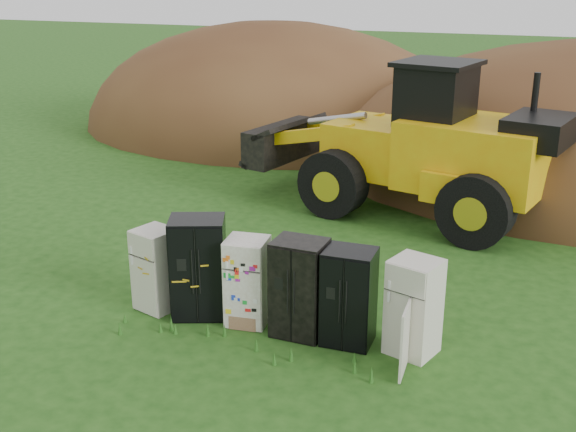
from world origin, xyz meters
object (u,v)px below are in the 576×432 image
at_px(fridge_sticker, 247,281).
at_px(wheel_loader, 397,137).
at_px(fridge_leftmost, 157,269).
at_px(fridge_black_right, 349,297).
at_px(fridge_dark_mid, 299,288).
at_px(fridge_black_side, 198,267).
at_px(fridge_open_door, 414,307).

distance_m(fridge_sticker, wheel_loader, 7.35).
bearing_deg(fridge_leftmost, fridge_black_right, 17.23).
relative_size(fridge_sticker, fridge_dark_mid, 0.93).
xyz_separation_m(fridge_sticker, fridge_black_right, (1.90, -0.07, 0.04)).
bearing_deg(fridge_leftmost, fridge_black_side, 20.17).
bearing_deg(wheel_loader, fridge_sticker, -85.14).
distance_m(fridge_sticker, fridge_dark_mid, 1.02).
xyz_separation_m(fridge_black_side, fridge_black_right, (2.87, -0.07, -0.09)).
height_order(fridge_black_side, wheel_loader, wheel_loader).
xyz_separation_m(fridge_leftmost, wheel_loader, (2.96, 7.21, 1.20)).
height_order(fridge_sticker, fridge_open_door, fridge_open_door).
height_order(fridge_open_door, wheel_loader, wheel_loader).
bearing_deg(wheel_loader, fridge_black_right, -70.12).
bearing_deg(fridge_black_side, fridge_open_door, -21.64).
bearing_deg(fridge_black_right, fridge_leftmost, 179.09).
bearing_deg(wheel_loader, fridge_open_door, -61.63).
height_order(fridge_leftmost, wheel_loader, wheel_loader).
bearing_deg(fridge_black_side, fridge_sticker, -20.86).
relative_size(fridge_leftmost, fridge_sticker, 0.98).
distance_m(fridge_leftmost, fridge_dark_mid, 2.84).
distance_m(fridge_black_side, fridge_black_right, 2.87).
bearing_deg(wheel_loader, fridge_leftmost, -98.47).
bearing_deg(fridge_dark_mid, wheel_loader, 91.60).
bearing_deg(fridge_dark_mid, fridge_sticker, 178.53).
relative_size(fridge_leftmost, fridge_black_right, 0.93).
distance_m(fridge_black_right, fridge_open_door, 1.10).
distance_m(fridge_black_side, wheel_loader, 7.55).
bearing_deg(fridge_dark_mid, fridge_black_side, -179.40).
bearing_deg(fridge_black_side, fridge_leftmost, 161.37).
height_order(fridge_dark_mid, fridge_open_door, fridge_dark_mid).
xyz_separation_m(fridge_leftmost, fridge_open_door, (4.83, -0.01, 0.04)).
bearing_deg(fridge_open_door, fridge_leftmost, -161.87).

